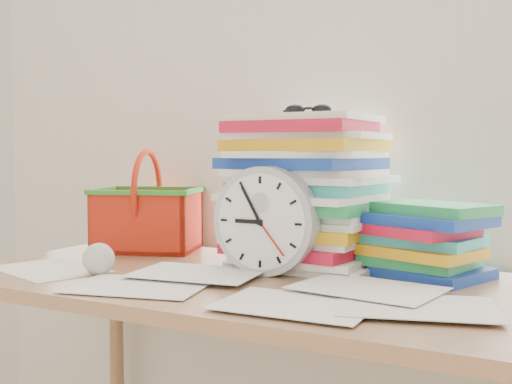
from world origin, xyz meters
The scene contains 9 objects.
curtain centered at (0.00, 1.98, 1.30)m, with size 2.40×0.01×2.50m, color silver.
desk centered at (0.00, 1.60, 0.68)m, with size 1.40×0.70×0.75m.
paper_stack centered at (0.06, 1.81, 0.94)m, with size 0.38×0.31×0.38m, color white, non-canonical shape.
clock centered at (0.03, 1.65, 0.88)m, with size 0.26×0.26×0.05m, color #B0B2B9.
sunglasses centered at (0.06, 1.82, 1.15)m, with size 0.14×0.12×0.03m, color black, non-canonical shape.
book_stack centered at (0.36, 1.81, 0.84)m, with size 0.28×0.22×0.17m, color white, non-canonical shape.
basket centered at (-0.45, 1.82, 0.90)m, with size 0.29×0.22×0.29m, color red, non-canonical shape.
crumpled_ball centered at (-0.32, 1.46, 0.79)m, with size 0.08×0.08×0.08m, color silver.
scattered_papers centered at (0.00, 1.60, 0.76)m, with size 1.26×0.42×0.02m, color white, non-canonical shape.
Camera 1 is at (0.72, 0.33, 1.04)m, focal length 45.00 mm.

